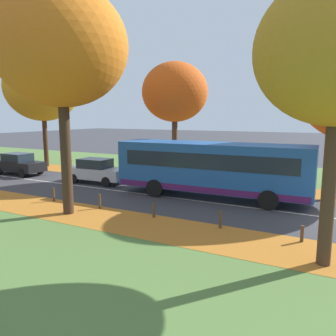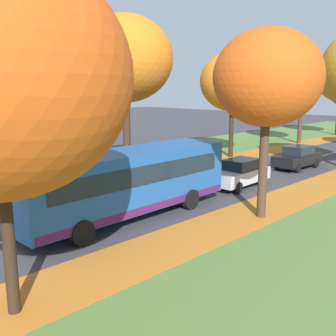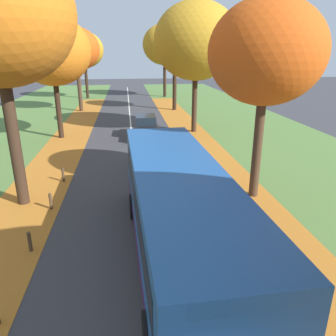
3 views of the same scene
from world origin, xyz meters
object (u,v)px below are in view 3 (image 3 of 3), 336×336
object	(u,v)px
tree_right_mid	(196,41)
bus	(178,209)
tree_left_far	(76,49)
tree_right_far	(175,49)
tree_left_distant	(84,50)
bollard_fifth	(51,201)
tree_right_distant	(165,45)
car_silver_lead	(158,156)
tree_right_near	(266,53)
bollard_sixth	(63,175)
tree_left_mid	(52,51)
car_black_following	(146,127)
bollard_fourth	(30,242)

from	to	relation	value
tree_right_mid	bus	world-z (taller)	tree_right_mid
tree_left_far	tree_right_far	xyz separation A→B (m)	(10.18, -0.55, 0.02)
tree_left_distant	tree_right_far	distance (m)	15.27
tree_right_far	bollard_fifth	world-z (taller)	tree_right_far
tree_right_distant	car_silver_lead	distance (m)	31.73
tree_left_distant	tree_right_distant	size ratio (longest dim) A/B	0.89
tree_left_distant	tree_right_mid	size ratio (longest dim) A/B	0.90
tree_left_distant	tree_right_near	bearing A→B (deg)	-72.58
bollard_sixth	car_silver_lead	size ratio (longest dim) A/B	0.17
tree_left_mid	tree_right_distant	distance (m)	25.15
tree_right_mid	car_black_following	bearing A→B (deg)	-160.62
tree_right_distant	tree_left_distant	bearing A→B (deg)	-177.52
tree_right_near	bollard_fifth	world-z (taller)	tree_right_near
bollard_fourth	car_black_following	distance (m)	15.27
tree_left_distant	bollard_sixth	xyz separation A→B (m)	(2.04, -31.52, -5.97)
car_silver_lead	car_black_following	xyz separation A→B (m)	(-0.22, 7.37, 0.00)
tree_right_far	tree_right_distant	size ratio (longest dim) A/B	0.85
tree_left_far	bollard_sixth	size ratio (longest dim) A/B	11.77
bollard_fifth	car_silver_lead	distance (m)	6.37
bollard_fourth	bollard_sixth	distance (m)	6.05
tree_left_mid	car_silver_lead	xyz separation A→B (m)	(6.53, -8.02, -5.35)
bus	tree_right_near	bearing A→B (deg)	46.39
tree_right_distant	bus	size ratio (longest dim) A/B	0.93
tree_right_near	bollard_sixth	bearing A→B (deg)	162.52
tree_left_mid	bollard_fifth	xyz separation A→B (m)	(1.72, -12.17, -5.81)
tree_right_mid	tree_right_distant	size ratio (longest dim) A/B	0.99
tree_left_mid	tree_right_distant	size ratio (longest dim) A/B	0.88
car_silver_lead	bollard_sixth	bearing A→B (deg)	-166.91
bollard_sixth	tree_left_distant	bearing A→B (deg)	93.70
tree_right_far	car_silver_lead	size ratio (longest dim) A/B	1.95
tree_left_far	car_silver_lead	size ratio (longest dim) A/B	2.00
tree_left_mid	bus	world-z (taller)	tree_left_mid
bollard_fifth	bollard_sixth	world-z (taller)	bollard_sixth
tree_right_mid	tree_right_far	xyz separation A→B (m)	(-0.04, 10.62, -0.46)
tree_left_mid	tree_right_distant	xyz separation A→B (m)	(10.48, 22.85, 0.85)
tree_left_distant	tree_right_far	size ratio (longest dim) A/B	1.04
tree_right_mid	tree_right_near	bearing A→B (deg)	-89.31
bollard_sixth	bus	size ratio (longest dim) A/B	0.07
tree_right_distant	tree_left_mid	bearing A→B (deg)	-114.63
tree_left_distant	car_silver_lead	xyz separation A→B (m)	(6.87, -30.40, -5.52)
tree_right_far	bus	bearing A→B (deg)	-98.05
bus	car_black_following	xyz separation A→B (m)	(-0.01, 15.52, -0.89)
bollard_fourth	car_silver_lead	size ratio (longest dim) A/B	0.16
tree_left_mid	tree_right_far	size ratio (longest dim) A/B	1.03
tree_right_near	car_black_following	size ratio (longest dim) A/B	1.91
tree_right_far	bollard_fifth	bearing A→B (deg)	-109.86
tree_left_distant	car_black_following	world-z (taller)	tree_left_distant
bollard_fifth	car_black_following	xyz separation A→B (m)	(4.60, 11.52, 0.46)
bollard_fourth	car_silver_lead	bearing A→B (deg)	55.99
tree_right_far	bollard_fifth	xyz separation A→B (m)	(-8.50, -23.52, -6.01)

